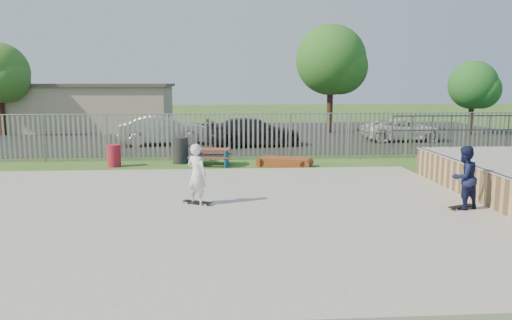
{
  "coord_description": "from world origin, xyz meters",
  "views": [
    {
      "loc": [
        0.64,
        -12.32,
        3.38
      ],
      "look_at": [
        1.65,
        2.0,
        1.1
      ],
      "focal_mm": 35.0,
      "sensor_mm": 36.0,
      "label": 1
    }
  ],
  "objects": [
    {
      "name": "parking_lot",
      "position": [
        0.0,
        19.0,
        0.01
      ],
      "size": [
        40.0,
        18.0,
        0.02
      ],
      "primitive_type": "cube",
      "color": "black",
      "rests_on": "ground"
    },
    {
      "name": "picnic_table",
      "position": [
        0.19,
        7.66,
        0.35
      ],
      "size": [
        1.77,
        1.52,
        0.68
      ],
      "rotation": [
        0.0,
        0.0,
        -0.13
      ],
      "color": "brown",
      "rests_on": "ground"
    },
    {
      "name": "concrete_slab",
      "position": [
        0.0,
        0.0,
        0.07
      ],
      "size": [
        15.0,
        12.0,
        0.15
      ],
      "primitive_type": "cube",
      "color": "gray",
      "rests_on": "ground"
    },
    {
      "name": "trash_bin_grey",
      "position": [
        -1.04,
        8.28,
        0.54
      ],
      "size": [
        0.64,
        0.64,
        1.07
      ],
      "primitive_type": "cylinder",
      "color": "#232325",
      "rests_on": "ground"
    },
    {
      "name": "skater_navy",
      "position": [
        6.78,
        -0.33,
        0.96
      ],
      "size": [
        0.96,
        0.86,
        1.62
      ],
      "primitive_type": "imported",
      "rotation": [
        0.0,
        0.0,
        3.53
      ],
      "color": "#141941",
      "rests_on": "concrete_slab"
    },
    {
      "name": "skateboard_a",
      "position": [
        6.78,
        -0.33,
        0.19
      ],
      "size": [
        0.82,
        0.49,
        0.08
      ],
      "rotation": [
        0.0,
        0.0,
        0.38
      ],
      "color": "black",
      "rests_on": "concrete_slab"
    },
    {
      "name": "skateboard_b",
      "position": [
        -0.0,
        0.62,
        0.19
      ],
      "size": [
        0.81,
        0.53,
        0.08
      ],
      "rotation": [
        0.0,
        0.0,
        -0.46
      ],
      "color": "black",
      "rests_on": "concrete_slab"
    },
    {
      "name": "fence",
      "position": [
        1.0,
        4.59,
        1.0
      ],
      "size": [
        26.04,
        16.02,
        2.0
      ],
      "color": "gray",
      "rests_on": "ground"
    },
    {
      "name": "trash_bin_red",
      "position": [
        -3.62,
        7.63,
        0.44
      ],
      "size": [
        0.53,
        0.53,
        0.88
      ],
      "primitive_type": "cylinder",
      "color": "#A81930",
      "rests_on": "ground"
    },
    {
      "name": "car_dark",
      "position": [
        2.36,
        13.5,
        0.74
      ],
      "size": [
        5.26,
        2.83,
        1.45
      ],
      "primitive_type": "imported",
      "rotation": [
        0.0,
        0.0,
        1.74
      ],
      "color": "black",
      "rests_on": "parking_lot"
    },
    {
      "name": "tree_mid",
      "position": [
        7.76,
        19.97,
        4.71
      ],
      "size": [
        4.53,
        4.53,
        6.99
      ],
      "color": "#3D2518",
      "rests_on": "ground"
    },
    {
      "name": "ground",
      "position": [
        0.0,
        0.0,
        0.0
      ],
      "size": [
        120.0,
        120.0,
        0.0
      ],
      "primitive_type": "plane",
      "color": "#2F5F20",
      "rests_on": "ground"
    },
    {
      "name": "tree_right",
      "position": [
        16.37,
        18.09,
        3.11
      ],
      "size": [
        3.0,
        3.0,
        4.63
      ],
      "color": "#44291B",
      "rests_on": "ground"
    },
    {
      "name": "funbox",
      "position": [
        3.15,
        7.12,
        0.18
      ],
      "size": [
        2.01,
        1.5,
        0.36
      ],
      "rotation": [
        0.0,
        0.0,
        -0.37
      ],
      "color": "brown",
      "rests_on": "ground"
    },
    {
      "name": "car_white",
      "position": [
        10.95,
        15.14,
        0.65
      ],
      "size": [
        4.59,
        2.21,
        1.26
      ],
      "primitive_type": "imported",
      "rotation": [
        0.0,
        0.0,
        1.6
      ],
      "color": "silver",
      "rests_on": "parking_lot"
    },
    {
      "name": "car_silver",
      "position": [
        -2.37,
        14.26,
        0.8
      ],
      "size": [
        4.93,
        2.28,
        1.57
      ],
      "primitive_type": "imported",
      "rotation": [
        0.0,
        0.0,
        1.7
      ],
      "color": "silver",
      "rests_on": "parking_lot"
    },
    {
      "name": "building",
      "position": [
        -8.0,
        23.0,
        1.61
      ],
      "size": [
        10.4,
        6.4,
        3.2
      ],
      "color": "#B3A88A",
      "rests_on": "ground"
    },
    {
      "name": "skater_white",
      "position": [
        -0.0,
        0.62,
        0.96
      ],
      "size": [
        0.71,
        0.66,
        1.62
      ],
      "primitive_type": "imported",
      "rotation": [
        0.0,
        0.0,
        2.51
      ],
      "color": "white",
      "rests_on": "concrete_slab"
    }
  ]
}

